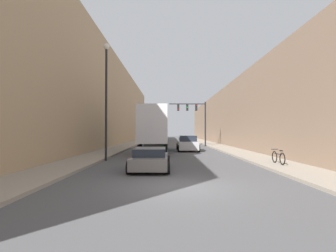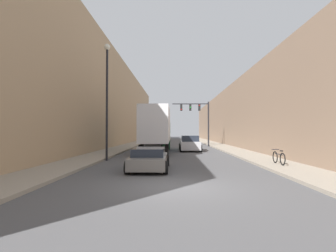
% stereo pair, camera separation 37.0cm
% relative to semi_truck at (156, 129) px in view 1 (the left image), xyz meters
% --- Properties ---
extents(ground_plane, '(200.00, 200.00, 0.00)m').
position_rel_semi_truck_xyz_m(ground_plane, '(1.71, -16.41, -2.35)').
color(ground_plane, '#4C4C4F').
extents(sidewalk_right, '(2.71, 80.00, 0.15)m').
position_rel_semi_truck_xyz_m(sidewalk_right, '(8.03, 13.59, -2.27)').
color(sidewalk_right, gray).
rests_on(sidewalk_right, ground).
extents(sidewalk_left, '(2.71, 80.00, 0.15)m').
position_rel_semi_truck_xyz_m(sidewalk_left, '(-4.62, 13.59, -2.27)').
color(sidewalk_left, gray).
rests_on(sidewalk_left, ground).
extents(building_right, '(6.00, 80.00, 8.47)m').
position_rel_semi_truck_xyz_m(building_right, '(12.39, 13.59, 1.88)').
color(building_right, '#846B56').
rests_on(building_right, ground).
extents(building_left, '(6.00, 80.00, 12.86)m').
position_rel_semi_truck_xyz_m(building_left, '(-8.97, 13.59, 4.08)').
color(building_left, tan).
rests_on(building_left, ground).
extents(semi_truck, '(2.49, 12.00, 4.27)m').
position_rel_semi_truck_xyz_m(semi_truck, '(0.00, 0.00, 0.00)').
color(semi_truck, silver).
rests_on(semi_truck, ground).
extents(sedan_car, '(2.12, 4.28, 1.19)m').
position_rel_semi_truck_xyz_m(sedan_car, '(0.33, -12.02, -1.76)').
color(sedan_car, slate).
rests_on(sedan_car, ground).
extents(suv_car, '(2.23, 4.99, 1.64)m').
position_rel_semi_truck_xyz_m(suv_car, '(3.37, 1.84, -1.57)').
color(suv_car, '#B7B7BC').
rests_on(suv_car, ground).
extents(traffic_signal_gantry, '(5.17, 0.35, 6.24)m').
position_rel_semi_truck_xyz_m(traffic_signal_gantry, '(5.18, 10.43, 2.07)').
color(traffic_signal_gantry, black).
rests_on(traffic_signal_gantry, ground).
extents(street_lamp, '(0.44, 0.44, 8.37)m').
position_rel_semi_truck_xyz_m(street_lamp, '(-3.11, -7.72, 2.87)').
color(street_lamp, black).
rests_on(street_lamp, ground).
extents(parked_bicycle, '(0.44, 1.83, 0.86)m').
position_rel_semi_truck_xyz_m(parked_bicycle, '(7.86, -10.67, -1.82)').
color(parked_bicycle, black).
rests_on(parked_bicycle, sidewalk_right).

